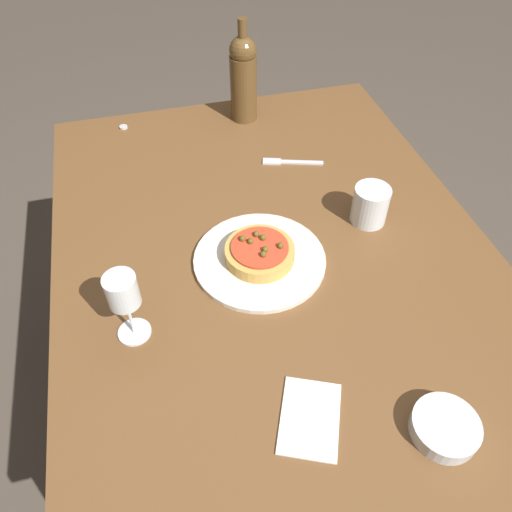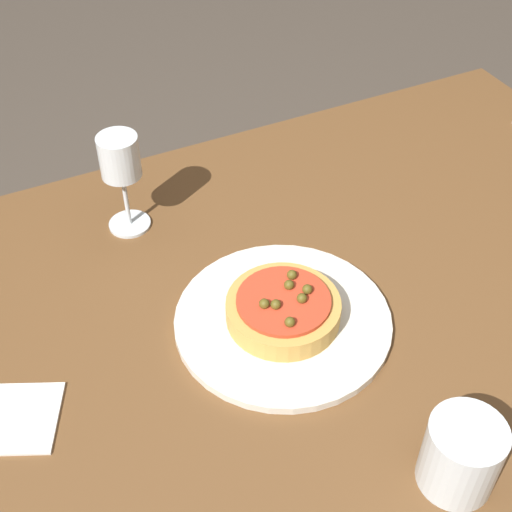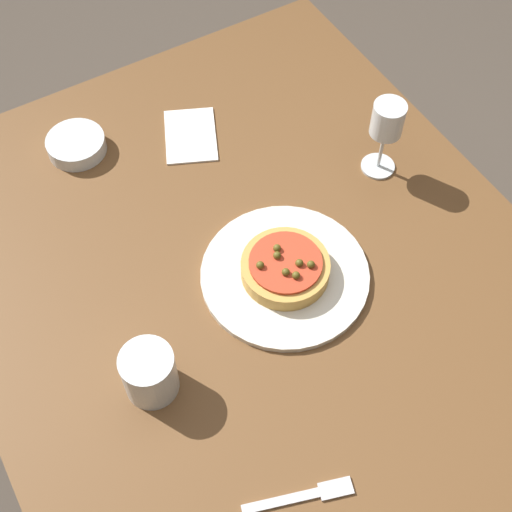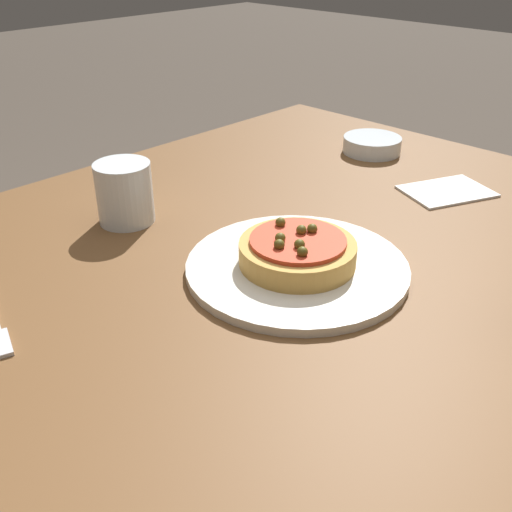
{
  "view_description": "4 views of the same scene",
  "coord_description": "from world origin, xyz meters",
  "px_view_note": "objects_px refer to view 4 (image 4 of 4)",
  "views": [
    {
      "loc": [
        -0.77,
        0.24,
        1.59
      ],
      "look_at": [
        -0.09,
        0.07,
        0.85
      ],
      "focal_mm": 35.0,
      "sensor_mm": 36.0,
      "label": 1
    },
    {
      "loc": [
        -0.35,
        -0.53,
        1.5
      ],
      "look_at": [
        -0.05,
        0.1,
        0.85
      ],
      "focal_mm": 50.0,
      "sensor_mm": 36.0,
      "label": 2
    },
    {
      "loc": [
        0.51,
        -0.34,
        1.83
      ],
      "look_at": [
        -0.05,
        -0.01,
        0.85
      ],
      "focal_mm": 50.0,
      "sensor_mm": 36.0,
      "label": 3
    },
    {
      "loc": [
        0.5,
        0.48,
        1.17
      ],
      "look_at": [
        0.02,
        0.02,
        0.8
      ],
      "focal_mm": 42.0,
      "sensor_mm": 36.0,
      "label": 4
    }
  ],
  "objects_px": {
    "pizza": "(297,251)",
    "water_cup": "(125,193)",
    "dinner_plate": "(297,267)",
    "dining_table": "(256,322)",
    "side_bowl": "(372,145)"
  },
  "relations": [
    {
      "from": "dining_table",
      "to": "pizza",
      "type": "height_order",
      "value": "pizza"
    },
    {
      "from": "water_cup",
      "to": "dinner_plate",
      "type": "bearing_deg",
      "value": 103.08
    },
    {
      "from": "pizza",
      "to": "water_cup",
      "type": "bearing_deg",
      "value": -76.94
    },
    {
      "from": "pizza",
      "to": "dining_table",
      "type": "bearing_deg",
      "value": -50.91
    },
    {
      "from": "dining_table",
      "to": "water_cup",
      "type": "xyz_separation_m",
      "value": [
        0.03,
        -0.25,
        0.13
      ]
    },
    {
      "from": "dinner_plate",
      "to": "side_bowl",
      "type": "relative_size",
      "value": 2.57
    },
    {
      "from": "pizza",
      "to": "dinner_plate",
      "type": "bearing_deg",
      "value": 157.12
    },
    {
      "from": "dinner_plate",
      "to": "side_bowl",
      "type": "xyz_separation_m",
      "value": [
        -0.46,
        -0.2,
        0.01
      ]
    },
    {
      "from": "water_cup",
      "to": "pizza",
      "type": "bearing_deg",
      "value": 103.06
    },
    {
      "from": "dining_table",
      "to": "side_bowl",
      "type": "height_order",
      "value": "side_bowl"
    },
    {
      "from": "water_cup",
      "to": "side_bowl",
      "type": "bearing_deg",
      "value": 170.2
    },
    {
      "from": "water_cup",
      "to": "side_bowl",
      "type": "height_order",
      "value": "water_cup"
    },
    {
      "from": "side_bowl",
      "to": "pizza",
      "type": "bearing_deg",
      "value": 23.29
    },
    {
      "from": "pizza",
      "to": "water_cup",
      "type": "distance_m",
      "value": 0.3
    },
    {
      "from": "dining_table",
      "to": "dinner_plate",
      "type": "height_order",
      "value": "dinner_plate"
    }
  ]
}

